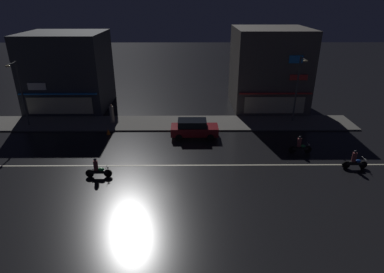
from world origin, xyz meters
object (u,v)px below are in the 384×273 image
at_px(parked_car_near_kerb, 194,128).
at_px(motorcycle_following, 98,169).
at_px(streetlamp_west, 20,89).
at_px(pedestrian_on_sidewalk, 112,114).
at_px(traffic_cone, 108,132).
at_px(streetlamp_mid, 298,84).
at_px(motorcycle_opposite_lane, 300,146).
at_px(motorcycle_lead, 355,161).

distance_m(parked_car_near_kerb, motorcycle_following, 9.98).
xyz_separation_m(streetlamp_west, pedestrian_on_sidewalk, (8.28, 0.72, -2.87)).
bearing_deg(traffic_cone, pedestrian_on_sidewalk, 93.55).
height_order(pedestrian_on_sidewalk, traffic_cone, pedestrian_on_sidewalk).
distance_m(streetlamp_mid, motorcycle_opposite_lane, 7.81).
height_order(motorcycle_lead, motorcycle_following, same).
height_order(motorcycle_following, motorcycle_opposite_lane, same).
xyz_separation_m(motorcycle_opposite_lane, traffic_cone, (-16.76, 4.03, -0.36)).
height_order(parked_car_near_kerb, motorcycle_lead, parked_car_near_kerb).
xyz_separation_m(streetlamp_west, motorcycle_following, (9.51, -9.72, -3.28)).
relative_size(pedestrian_on_sidewalk, motorcycle_opposite_lane, 1.03).
bearing_deg(motorcycle_following, pedestrian_on_sidewalk, -74.93).
height_order(streetlamp_mid, motorcycle_following, streetlamp_mid).
height_order(streetlamp_west, streetlamp_mid, streetlamp_mid).
relative_size(motorcycle_following, motorcycle_opposite_lane, 1.00).
relative_size(pedestrian_on_sidewalk, parked_car_near_kerb, 0.46).
height_order(motorcycle_lead, motorcycle_opposite_lane, same).
bearing_deg(motorcycle_following, streetlamp_west, -37.29).
xyz_separation_m(streetlamp_west, traffic_cone, (8.44, -1.93, -3.64)).
bearing_deg(parked_car_near_kerb, streetlamp_mid, -161.16).
distance_m(streetlamp_west, motorcycle_following, 13.99).
height_order(motorcycle_opposite_lane, traffic_cone, motorcycle_opposite_lane).
relative_size(streetlamp_west, motorcycle_following, 3.32).
distance_m(motorcycle_lead, motorcycle_following, 19.02).
bearing_deg(streetlamp_west, traffic_cone, -12.85).
xyz_separation_m(parked_car_near_kerb, motorcycle_following, (-6.98, -7.13, -0.24)).
distance_m(streetlamp_mid, traffic_cone, 18.88).
bearing_deg(motorcycle_following, streetlamp_mid, -139.99).
relative_size(streetlamp_west, parked_car_near_kerb, 1.47).
xyz_separation_m(streetlamp_west, parked_car_near_kerb, (16.49, -2.59, -3.04)).
bearing_deg(motorcycle_lead, pedestrian_on_sidewalk, -19.25).
relative_size(motorcycle_opposite_lane, traffic_cone, 3.45).
xyz_separation_m(streetlamp_mid, traffic_cone, (-18.28, -2.83, -3.77)).
relative_size(parked_car_near_kerb, motorcycle_opposite_lane, 2.26).
xyz_separation_m(parked_car_near_kerb, motorcycle_lead, (12.01, -6.01, -0.24)).
distance_m(streetlamp_west, motorcycle_lead, 29.95).
height_order(streetlamp_mid, motorcycle_lead, streetlamp_mid).
bearing_deg(parked_car_near_kerb, traffic_cone, -4.72).
xyz_separation_m(motorcycle_following, motorcycle_opposite_lane, (15.70, 3.76, 0.00)).
distance_m(parked_car_near_kerb, motorcycle_opposite_lane, 9.35).
bearing_deg(motorcycle_opposite_lane, motorcycle_lead, -41.96).
height_order(parked_car_near_kerb, traffic_cone, parked_car_near_kerb).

